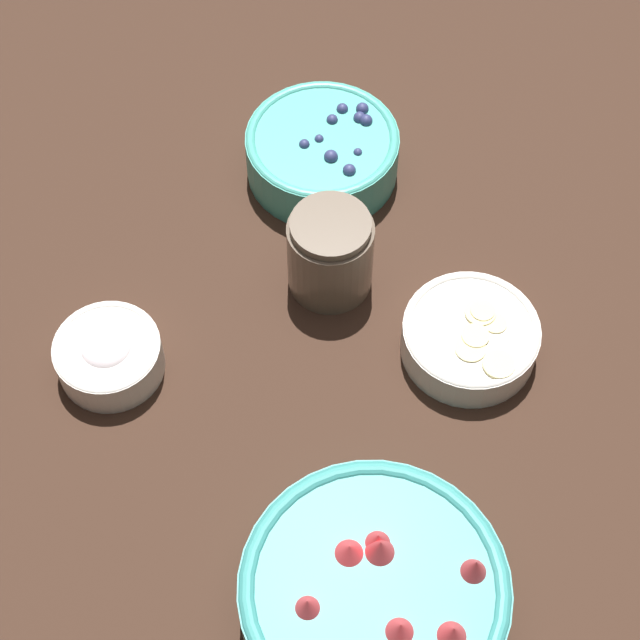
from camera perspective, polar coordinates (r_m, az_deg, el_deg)
The scene contains 6 objects.
ground_plane at distance 1.14m, azimuth 2.81°, elevation 0.00°, with size 4.00×4.00×0.00m, color #382319.
bowl_strawberries at distance 0.97m, azimuth 2.91°, elevation -14.42°, with size 0.24×0.24×0.09m.
bowl_blueberries at distance 1.23m, azimuth 0.13°, elevation 9.02°, with size 0.17×0.17×0.07m.
bowl_bananas at distance 1.11m, azimuth 8.03°, elevation -0.88°, with size 0.14×0.14×0.05m.
bowl_cream at distance 1.11m, azimuth -11.22°, elevation -1.79°, with size 0.11×0.11×0.05m.
jar_chocolate at distance 1.13m, azimuth 0.55°, elevation 3.49°, with size 0.09×0.09×0.10m.
Camera 1 is at (-0.56, -0.23, 0.96)m, focal length 60.00 mm.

